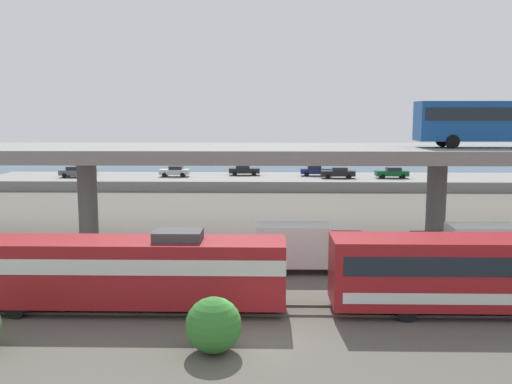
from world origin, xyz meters
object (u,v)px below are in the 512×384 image
object	(u,v)px
parked_car_3	(76,172)
parked_car_5	(392,173)
parked_car_0	(244,170)
parked_car_1	(315,170)
service_truck_west	(306,246)
parked_car_2	(175,171)
parked_car_4	(82,170)
transit_bus_on_overpass	(499,120)
parked_car_6	(338,173)
train_locomotive	(108,269)
service_truck_east	(471,247)

from	to	relation	value
parked_car_3	parked_car_5	distance (m)	43.37
parked_car_0	parked_car_1	xyz separation A→B (m)	(10.10, -0.63, -0.00)
service_truck_west	parked_car_1	distance (m)	44.97
parked_car_1	parked_car_2	size ratio (longest dim) A/B	1.04
parked_car_4	transit_bus_on_overpass	bearing A→B (deg)	139.04
parked_car_2	parked_car_6	xyz separation A→B (m)	(22.54, -1.44, 0.00)
parked_car_1	train_locomotive	bearing A→B (deg)	-105.76
service_truck_west	parked_car_5	size ratio (longest dim) A/B	1.55
parked_car_2	parked_car_4	xyz separation A→B (m)	(-13.62, 1.92, 0.00)
parked_car_5	parked_car_4	bearing A→B (deg)	-4.09
parked_car_0	parked_car_4	world-z (taller)	same
parked_car_3	train_locomotive	bearing A→B (deg)	-69.65
parked_car_1	parked_car_3	size ratio (longest dim) A/B	0.95
transit_bus_on_overpass	parked_car_4	size ratio (longest dim) A/B	2.87
parked_car_2	parked_car_5	bearing A→B (deg)	177.72
parked_car_3	transit_bus_on_overpass	bearing A→B (deg)	-38.75
train_locomotive	parked_car_2	bearing A→B (deg)	-84.44
transit_bus_on_overpass	parked_car_3	xyz separation A→B (m)	(-43.53, 34.94, -7.46)
parked_car_4	parked_car_1	bearing A→B (deg)	179.34
train_locomotive	parked_car_5	bearing A→B (deg)	-116.72
parked_car_0	parked_car_6	world-z (taller)	same
service_truck_west	parked_car_1	bearing A→B (deg)	84.65
service_truck_east	parked_car_5	distance (m)	42.24
service_truck_west	parked_car_3	world-z (taller)	service_truck_west
transit_bus_on_overpass	parked_car_0	size ratio (longest dim) A/B	2.76
train_locomotive	parked_car_2	world-z (taller)	train_locomotive
transit_bus_on_overpass	parked_car_4	xyz separation A→B (m)	(-43.66, 37.90, -7.46)
parked_car_3	service_truck_west	bearing A→B (deg)	-55.52
transit_bus_on_overpass	parked_car_1	world-z (taller)	transit_bus_on_overpass
service_truck_east	transit_bus_on_overpass	bearing A→B (deg)	-119.87
transit_bus_on_overpass	service_truck_east	distance (m)	11.52
transit_bus_on_overpass	parked_car_3	bearing A→B (deg)	-38.75
parked_car_6	parked_car_3	bearing A→B (deg)	-0.64
parked_car_3	parked_car_6	world-z (taller)	same
transit_bus_on_overpass	parked_car_4	bearing A→B (deg)	-40.96
train_locomotive	service_truck_east	bearing A→B (deg)	-160.30
transit_bus_on_overpass	parked_car_5	bearing A→B (deg)	-89.74
service_truck_east	parked_car_5	xyz separation A→B (m)	(4.01, 42.05, 0.45)
parked_car_0	train_locomotive	bearing A→B (deg)	-95.02
parked_car_1	parked_car_4	distance (m)	33.31
service_truck_west	parked_car_1	xyz separation A→B (m)	(4.20, 44.77, 0.45)
transit_bus_on_overpass	parked_car_3	distance (m)	56.32
parked_car_0	parked_car_2	size ratio (longest dim) A/B	1.07
parked_car_6	parked_car_2	bearing A→B (deg)	-3.65
parked_car_2	transit_bus_on_overpass	bearing A→B (deg)	129.86
parked_car_3	parked_car_5	bearing A→B (deg)	-0.21
train_locomotive	parked_car_4	bearing A→B (deg)	-70.58
parked_car_3	parked_car_4	xyz separation A→B (m)	(-0.12, 2.96, 0.00)
parked_car_4	parked_car_6	world-z (taller)	same
parked_car_3	parked_car_4	bearing A→B (deg)	92.40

